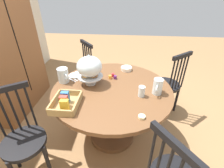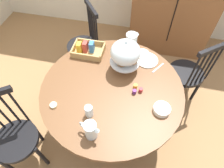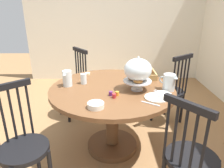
# 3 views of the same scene
# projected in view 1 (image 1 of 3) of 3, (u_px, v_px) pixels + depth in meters

# --- Properties ---
(ground_plane) EXTENTS (10.00, 10.00, 0.00)m
(ground_plane) POSITION_uv_depth(u_px,v_px,m) (105.00, 133.00, 2.16)
(ground_plane) COLOR #997047
(dining_table) EXTENTS (1.29, 1.29, 0.74)m
(dining_table) POSITION_uv_depth(u_px,v_px,m) (112.00, 102.00, 1.86)
(dining_table) COLOR brown
(dining_table) RESTS_ON ground_plane
(windsor_chair_by_cabinet) EXTENTS (0.47, 0.47, 0.97)m
(windsor_chair_by_cabinet) POSITION_uv_depth(u_px,v_px,m) (167.00, 85.00, 2.34)
(windsor_chair_by_cabinet) COLOR black
(windsor_chair_by_cabinet) RESTS_ON ground_plane
(windsor_chair_facing_door) EXTENTS (0.47, 0.47, 0.97)m
(windsor_chair_facing_door) POSITION_uv_depth(u_px,v_px,m) (81.00, 76.00, 2.59)
(windsor_chair_facing_door) COLOR black
(windsor_chair_facing_door) RESTS_ON ground_plane
(windsor_chair_far_side) EXTENTS (0.46, 0.46, 0.97)m
(windsor_chair_far_side) POSITION_uv_depth(u_px,v_px,m) (24.00, 140.00, 1.51)
(windsor_chair_far_side) COLOR black
(windsor_chair_far_side) RESTS_ON ground_plane
(pastry_stand_with_dome) EXTENTS (0.28, 0.28, 0.34)m
(pastry_stand_with_dome) POSITION_uv_depth(u_px,v_px,m) (89.00, 68.00, 1.73)
(pastry_stand_with_dome) COLOR silver
(pastry_stand_with_dome) RESTS_ON dining_table
(orange_juice_pitcher) EXTENTS (0.18, 0.10, 0.17)m
(orange_juice_pitcher) POSITION_uv_depth(u_px,v_px,m) (158.00, 87.00, 1.63)
(orange_juice_pitcher) COLOR silver
(orange_juice_pitcher) RESTS_ON dining_table
(milk_pitcher) EXTENTS (0.16, 0.16, 0.17)m
(milk_pitcher) POSITION_uv_depth(u_px,v_px,m) (63.00, 76.00, 1.83)
(milk_pitcher) COLOR silver
(milk_pitcher) RESTS_ON dining_table
(cereal_basket) EXTENTS (0.32, 0.24, 0.12)m
(cereal_basket) POSITION_uv_depth(u_px,v_px,m) (66.00, 102.00, 1.47)
(cereal_basket) COLOR tan
(cereal_basket) RESTS_ON dining_table
(china_plate_large) EXTENTS (0.22, 0.22, 0.01)m
(china_plate_large) POSITION_uv_depth(u_px,v_px,m) (82.00, 74.00, 2.01)
(china_plate_large) COLOR white
(china_plate_large) RESTS_ON dining_table
(china_plate_small) EXTENTS (0.15, 0.15, 0.01)m
(china_plate_small) POSITION_uv_depth(u_px,v_px,m) (75.00, 75.00, 1.96)
(china_plate_small) COLOR white
(china_plate_small) RESTS_ON china_plate_large
(cereal_bowl) EXTENTS (0.14, 0.14, 0.04)m
(cereal_bowl) POSITION_uv_depth(u_px,v_px,m) (126.00, 69.00, 2.11)
(cereal_bowl) COLOR white
(cereal_bowl) RESTS_ON dining_table
(drinking_glass) EXTENTS (0.06, 0.06, 0.11)m
(drinking_glass) POSITION_uv_depth(u_px,v_px,m) (142.00, 91.00, 1.60)
(drinking_glass) COLOR silver
(drinking_glass) RESTS_ON dining_table
(butter_dish) EXTENTS (0.06, 0.06, 0.02)m
(butter_dish) POSITION_uv_depth(u_px,v_px,m) (142.00, 117.00, 1.35)
(butter_dish) COLOR beige
(butter_dish) RESTS_ON dining_table
(jam_jar_strawberry) EXTENTS (0.04, 0.04, 0.04)m
(jam_jar_strawberry) POSITION_uv_depth(u_px,v_px,m) (113.00, 75.00, 1.96)
(jam_jar_strawberry) COLOR #B7282D
(jam_jar_strawberry) RESTS_ON dining_table
(jam_jar_apricot) EXTENTS (0.04, 0.04, 0.04)m
(jam_jar_apricot) POSITION_uv_depth(u_px,v_px,m) (110.00, 77.00, 1.92)
(jam_jar_apricot) COLOR orange
(jam_jar_apricot) RESTS_ON dining_table
(jam_jar_grape) EXTENTS (0.04, 0.04, 0.04)m
(jam_jar_grape) POSITION_uv_depth(u_px,v_px,m) (115.00, 77.00, 1.91)
(jam_jar_grape) COLOR #5B2366
(jam_jar_grape) RESTS_ON dining_table
(table_knife) EXTENTS (0.11, 0.15, 0.01)m
(table_knife) POSITION_uv_depth(u_px,v_px,m) (73.00, 79.00, 1.92)
(table_knife) COLOR silver
(table_knife) RESTS_ON dining_table
(dinner_fork) EXTENTS (0.11, 0.15, 0.01)m
(dinner_fork) POSITION_uv_depth(u_px,v_px,m) (71.00, 80.00, 1.90)
(dinner_fork) COLOR silver
(dinner_fork) RESTS_ON dining_table
(soup_spoon) EXTENTS (0.11, 0.15, 0.01)m
(soup_spoon) POSITION_uv_depth(u_px,v_px,m) (90.00, 70.00, 2.11)
(soup_spoon) COLOR silver
(soup_spoon) RESTS_ON dining_table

